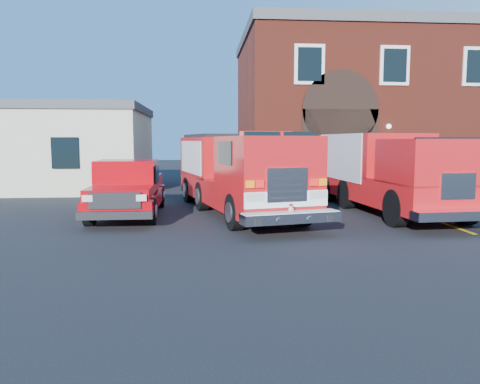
{
  "coord_description": "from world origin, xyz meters",
  "views": [
    {
      "loc": [
        -0.92,
        -12.48,
        2.55
      ],
      "look_at": [
        0.0,
        -1.2,
        1.3
      ],
      "focal_mm": 35.0,
      "sensor_mm": 36.0,
      "label": 1
    }
  ],
  "objects": [
    {
      "name": "fire_station",
      "position": [
        8.99,
        13.98,
        4.25
      ],
      "size": [
        15.2,
        10.2,
        8.45
      ],
      "color": "maroon",
      "rests_on": "ground"
    },
    {
      "name": "fire_engine",
      "position": [
        0.32,
        3.85,
        1.46
      ],
      "size": [
        4.57,
        9.48,
        2.82
      ],
      "color": "black",
      "rests_on": "ground"
    },
    {
      "name": "pickup_truck",
      "position": [
        -3.41,
        3.54,
        0.9
      ],
      "size": [
        2.17,
        5.84,
        1.9
      ],
      "color": "black",
      "rests_on": "ground"
    },
    {
      "name": "parking_stripe_near",
      "position": [
        6.5,
        1.0,
        0.0
      ],
      "size": [
        0.12,
        3.0,
        0.01
      ],
      "primitive_type": "cube",
      "color": "yellow",
      "rests_on": "ground"
    },
    {
      "name": "parking_stripe_mid",
      "position": [
        6.5,
        4.0,
        0.0
      ],
      "size": [
        0.12,
        3.0,
        0.01
      ],
      "primitive_type": "cube",
      "color": "yellow",
      "rests_on": "ground"
    },
    {
      "name": "ground",
      "position": [
        0.0,
        0.0,
        0.0
      ],
      "size": [
        100.0,
        100.0,
        0.0
      ],
      "primitive_type": "plane",
      "color": "black",
      "rests_on": "ground"
    },
    {
      "name": "secondary_truck",
      "position": [
        5.7,
        3.75,
        1.52
      ],
      "size": [
        3.26,
        8.78,
        2.8
      ],
      "color": "black",
      "rests_on": "ground"
    },
    {
      "name": "parking_stripe_far",
      "position": [
        6.5,
        7.0,
        0.0
      ],
      "size": [
        0.12,
        3.0,
        0.01
      ],
      "primitive_type": "cube",
      "color": "yellow",
      "rests_on": "ground"
    },
    {
      "name": "side_building",
      "position": [
        -9.0,
        13.0,
        2.2
      ],
      "size": [
        10.2,
        8.2,
        4.35
      ],
      "color": "beige",
      "rests_on": "ground"
    }
  ]
}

